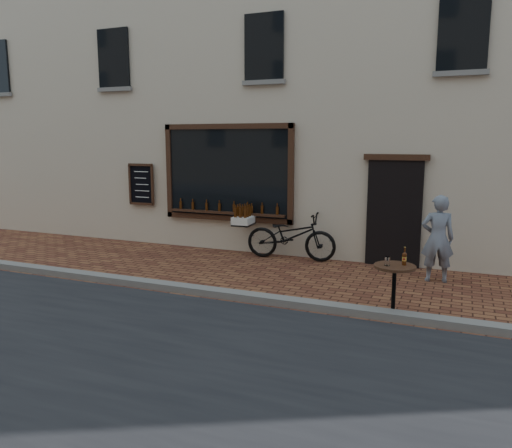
% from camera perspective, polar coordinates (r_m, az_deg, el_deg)
% --- Properties ---
extents(ground, '(90.00, 90.00, 0.00)m').
position_cam_1_polar(ground, '(8.14, -1.64, -9.09)').
color(ground, '#55291B').
rests_on(ground, ground).
extents(kerb, '(90.00, 0.25, 0.12)m').
position_cam_1_polar(kerb, '(8.29, -1.07, -8.29)').
color(kerb, slate).
rests_on(kerb, ground).
extents(shop_building, '(28.00, 6.20, 10.00)m').
position_cam_1_polar(shop_building, '(14.10, 9.78, 19.24)').
color(shop_building, '#BFB197').
rests_on(shop_building, ground).
extents(cargo_bicycle, '(2.34, 0.81, 1.13)m').
position_cam_1_polar(cargo_bicycle, '(10.98, 3.81, -1.28)').
color(cargo_bicycle, black).
rests_on(cargo_bicycle, ground).
extents(bistro_table, '(0.61, 0.61, 1.05)m').
position_cam_1_polar(bistro_table, '(7.71, 15.54, -6.17)').
color(bistro_table, black).
rests_on(bistro_table, ground).
extents(pedestrian, '(0.65, 0.49, 1.62)m').
position_cam_1_polar(pedestrian, '(9.78, 20.04, -1.57)').
color(pedestrian, slate).
rests_on(pedestrian, ground).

